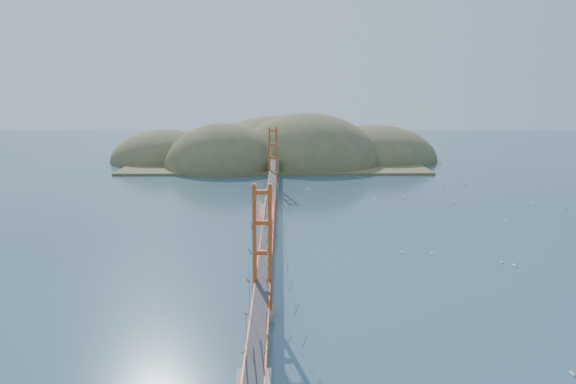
{
  "coord_description": "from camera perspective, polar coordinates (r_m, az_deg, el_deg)",
  "views": [
    {
      "loc": [
        1.64,
        -75.52,
        19.97
      ],
      "look_at": [
        2.51,
        0.0,
        5.1
      ],
      "focal_mm": 35.0,
      "sensor_mm": 36.0,
      "label": 1
    }
  ],
  "objects": [
    {
      "name": "sailboat_12",
      "position": [
        105.98,
        2.05,
        0.36
      ],
      "size": [
        0.62,
        0.58,
        0.7
      ],
      "color": "white",
      "rests_on": "ground"
    },
    {
      "name": "sailboat_7",
      "position": [
        92.57,
        12.25,
        -1.49
      ],
      "size": [
        0.47,
        0.38,
        0.56
      ],
      "color": "white",
      "rests_on": "ground"
    },
    {
      "name": "sailboat_8",
      "position": [
        115.38,
        15.65,
        0.83
      ],
      "size": [
        0.62,
        0.62,
        0.67
      ],
      "color": "white",
      "rests_on": "ground"
    },
    {
      "name": "sailboat_3",
      "position": [
        99.92,
        11.71,
        -0.53
      ],
      "size": [
        0.64,
        0.63,
        0.72
      ],
      "color": "white",
      "rests_on": "ground"
    },
    {
      "name": "sailboat_extra_1",
      "position": [
        68.43,
        11.55,
        -5.94
      ],
      "size": [
        0.56,
        0.56,
        0.61
      ],
      "color": "white",
      "rests_on": "ground"
    },
    {
      "name": "sailboat_9",
      "position": [
        101.6,
        23.56,
        -1.06
      ],
      "size": [
        0.52,
        0.55,
        0.61
      ],
      "color": "white",
      "rests_on": "ground"
    },
    {
      "name": "sailboat_0",
      "position": [
        68.6,
        14.41,
        -6.02
      ],
      "size": [
        0.49,
        0.53,
        0.6
      ],
      "color": "white",
      "rests_on": "ground"
    },
    {
      "name": "sailboat_11",
      "position": [
        100.63,
        26.37,
        -1.41
      ],
      "size": [
        0.53,
        0.53,
        0.56
      ],
      "color": "white",
      "rests_on": "ground"
    },
    {
      "name": "bridge",
      "position": [
        76.82,
        -1.87,
        1.42
      ],
      "size": [
        2.2,
        94.4,
        12.0
      ],
      "color": "gray",
      "rests_on": "ground"
    },
    {
      "name": "sailboat_14",
      "position": [
        67.81,
        20.89,
        -6.62
      ],
      "size": [
        0.6,
        0.6,
        0.65
      ],
      "color": "white",
      "rests_on": "ground"
    },
    {
      "name": "sailboat_15",
      "position": [
        98.88,
        16.49,
        -0.89
      ],
      "size": [
        0.53,
        0.6,
        0.69
      ],
      "color": "white",
      "rests_on": "ground"
    },
    {
      "name": "sailboat_5",
      "position": [
        88.02,
        21.26,
        -2.65
      ],
      "size": [
        0.48,
        0.52,
        0.59
      ],
      "color": "white",
      "rests_on": "ground"
    },
    {
      "name": "sailboat_10",
      "position": [
        45.4,
        26.91,
        -16.04
      ],
      "size": [
        0.5,
        0.56,
        0.63
      ],
      "color": "white",
      "rests_on": "ground"
    },
    {
      "name": "sailboat_6",
      "position": [
        67.2,
        21.99,
        -6.85
      ],
      "size": [
        0.62,
        0.65,
        0.73
      ],
      "color": "white",
      "rests_on": "ground"
    },
    {
      "name": "sailboat_17",
      "position": [
        116.69,
        17.58,
        0.84
      ],
      "size": [
        0.66,
        0.63,
        0.75
      ],
      "color": "white",
      "rests_on": "ground"
    },
    {
      "name": "ground",
      "position": [
        78.13,
        -1.84,
        -3.67
      ],
      "size": [
        320.0,
        320.0,
        0.0
      ],
      "primitive_type": "plane",
      "color": "#2F4B5E",
      "rests_on": "ground"
    },
    {
      "name": "sailboat_16",
      "position": [
        97.24,
        8.81,
        -0.75
      ],
      "size": [
        0.63,
        0.63,
        0.66
      ],
      "color": "white",
      "rests_on": "ground"
    },
    {
      "name": "far_headlands",
      "position": [
        145.41,
        -0.43,
        3.25
      ],
      "size": [
        84.0,
        58.0,
        25.0
      ],
      "color": "olive",
      "rests_on": "ground"
    }
  ]
}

